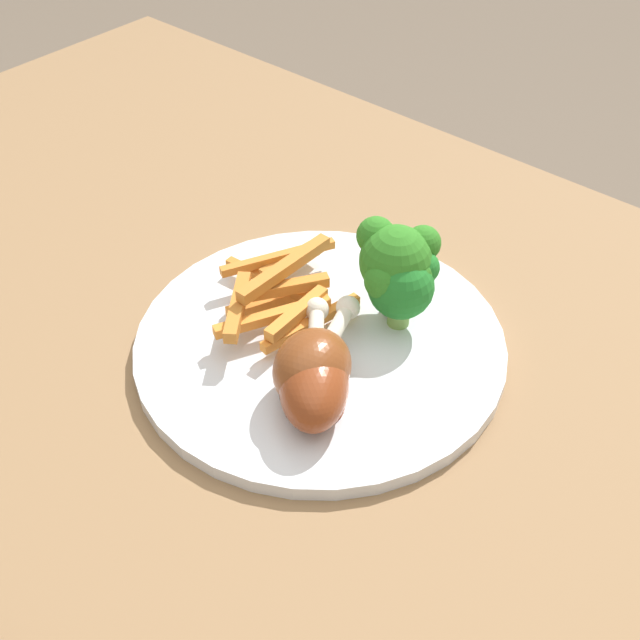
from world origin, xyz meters
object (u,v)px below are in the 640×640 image
Objects in this scene: dining_table at (307,459)px; broccoli_floret_middle at (404,284)px; broccoli_floret_front at (396,261)px; chicken_drumstick_near at (314,380)px; carrot_fries_pile at (279,291)px; chicken_drumstick_far at (314,365)px; dinner_plate at (320,344)px.

broccoli_floret_middle is (0.02, 0.09, 0.14)m from dining_table.
broccoli_floret_front is 1.25× the size of broccoli_floret_middle.
broccoli_floret_middle is at bearing 93.21° from chicken_drumstick_near.
chicken_drumstick_far is at bearing -31.22° from carrot_fries_pile.
dining_table is 4.41× the size of dinner_plate.
broccoli_floret_front is at bearing 95.29° from chicken_drumstick_far.
dining_table is 16.07× the size of broccoli_floret_front.
dinner_plate is at bearing 126.54° from chicken_drumstick_far.
broccoli_floret_front is at bearing 86.14° from dining_table.
chicken_drumstick_near reaches higher than carrot_fries_pile.
dinner_plate is 2.41× the size of chicken_drumstick_near.
chicken_drumstick_far is at bearing -84.71° from broccoli_floret_front.
chicken_drumstick_near reaches higher than dinner_plate.
dinner_plate is 0.06m from carrot_fries_pile.
broccoli_floret_middle is 0.10m from carrot_fries_pile.
dining_table is at bearing -31.73° from carrot_fries_pile.
broccoli_floret_middle is 0.53× the size of chicken_drumstick_near.
dining_table is 0.17m from broccoli_floret_middle.
chicken_drumstick_near is (0.04, -0.05, 0.03)m from dinner_plate.
chicken_drumstick_far is at bearing 130.60° from chicken_drumstick_near.
broccoli_floret_front is 0.10m from carrot_fries_pile.
chicken_drumstick_near is (0.02, -0.12, -0.03)m from broccoli_floret_front.
chicken_drumstick_far reaches higher than chicken_drumstick_near.
dining_table is 0.13m from chicken_drumstick_far.
chicken_drumstick_far is (0.01, -0.11, -0.03)m from broccoli_floret_front.
broccoli_floret_front reaches higher than dining_table.
dinner_plate is at bearing 127.31° from chicken_drumstick_near.
chicken_drumstick_far is (-0.00, -0.10, -0.01)m from broccoli_floret_middle.
broccoli_floret_front is 0.53× the size of carrot_fries_pile.
broccoli_floret_front is 0.02m from broccoli_floret_middle.
dinner_plate is 0.09m from broccoli_floret_front.
carrot_fries_pile is (-0.07, -0.06, -0.03)m from broccoli_floret_front.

